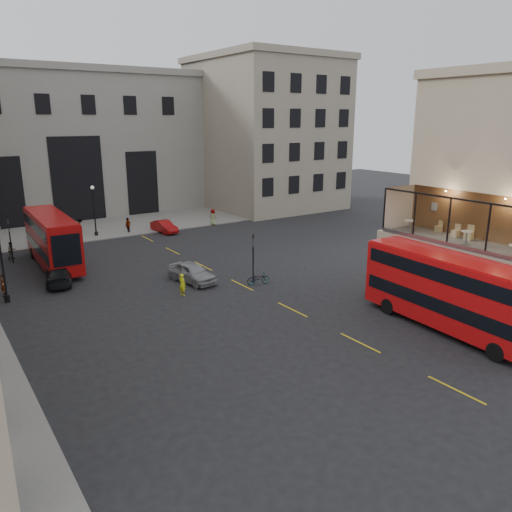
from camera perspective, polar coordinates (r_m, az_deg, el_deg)
ground at (r=29.91m, az=14.49°, el=-8.67°), size 140.00×140.00×0.00m
host_building_main at (r=35.87m, az=26.01°, el=7.20°), size 7.26×11.40×15.10m
host_frontage at (r=34.08m, az=22.00°, el=-2.29°), size 3.00×11.00×4.50m
cafe_floor at (r=33.50m, az=22.40°, el=1.46°), size 3.00×10.00×0.10m
gateway at (r=67.55m, az=-21.20°, el=12.25°), size 35.00×10.60×18.00m
building_right at (r=70.70m, az=1.07°, el=14.17°), size 16.60×18.60×20.00m
pavement_far at (r=58.80m, az=-18.92°, el=2.92°), size 40.00×12.00×0.12m
traffic_light_near at (r=36.98m, az=-0.33°, el=0.49°), size 0.16×0.20×3.80m
traffic_light_far at (r=46.96m, az=-26.32°, el=2.10°), size 0.16×0.20×3.80m
street_lamp_a at (r=37.07m, az=-26.96°, el=-1.25°), size 0.36×0.36×5.33m
street_lamp_b at (r=54.57m, az=-17.97°, el=4.59°), size 0.36×0.36×5.33m
bus_near at (r=30.77m, az=21.37°, el=-3.60°), size 3.19×11.26×4.44m
bus_far at (r=44.62m, az=-22.30°, el=1.96°), size 2.91×11.03×4.37m
car_a at (r=37.95m, az=-7.31°, el=-1.88°), size 2.51×4.65×1.50m
car_b at (r=55.04m, az=-10.45°, el=3.32°), size 1.74×4.04×1.29m
car_c at (r=40.01m, az=-21.53°, el=-2.12°), size 2.95×4.73×1.28m
bicycle at (r=37.25m, az=0.26°, el=-2.57°), size 1.82×1.02×0.91m
cyclist at (r=35.19m, az=-8.43°, el=-3.24°), size 0.54×0.67×1.59m
pedestrian_a at (r=48.70m, az=-26.14°, el=0.56°), size 0.94×0.85×1.57m
pedestrian_b at (r=56.76m, az=-19.45°, el=3.21°), size 0.99×1.18×1.59m
pedestrian_c at (r=55.41m, az=-14.41°, el=3.39°), size 1.05×0.94×1.71m
pedestrian_d at (r=58.09m, az=-4.95°, el=4.44°), size 1.00×1.08×1.86m
pedestrian_e at (r=38.83m, az=-26.95°, el=-3.03°), size 0.52×0.66×1.58m
cafe_table_mid at (r=32.64m, az=22.92°, el=2.16°), size 0.67×0.67×0.84m
cafe_table_far at (r=34.73m, az=17.14°, el=3.46°), size 0.69×0.69×0.86m
cafe_chair_b at (r=34.07m, az=23.15°, el=2.18°), size 0.52×0.52×0.94m
cafe_chair_c at (r=34.53m, az=21.85°, el=2.43°), size 0.43×0.43×0.84m
cafe_chair_d at (r=35.75m, az=20.15°, el=2.98°), size 0.42×0.42×0.77m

